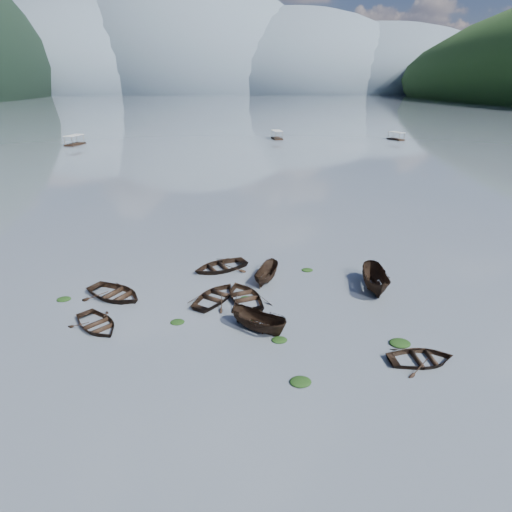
{
  "coord_description": "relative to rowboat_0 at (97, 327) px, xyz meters",
  "views": [
    {
      "loc": [
        -2.28,
        -17.86,
        14.84
      ],
      "look_at": [
        0.0,
        12.0,
        2.0
      ],
      "focal_mm": 28.0,
      "sensor_mm": 36.0,
      "label": 1
    }
  ],
  "objects": [
    {
      "name": "rowboat_1",
      "position": [
        7.8,
        3.13,
        0.0
      ],
      "size": [
        5.04,
        5.4,
        0.91
      ],
      "primitive_type": "imported",
      "rotation": [
        0.0,
        0.0,
        2.56
      ],
      "color": "black",
      "rests_on": "ground"
    },
    {
      "name": "rowboat_8",
      "position": [
        11.92,
        6.06,
        0.0
      ],
      "size": [
        2.88,
        4.04,
        1.47
      ],
      "primitive_type": "imported",
      "rotation": [
        0.0,
        0.0,
        2.71
      ],
      "color": "black",
      "rests_on": "ground"
    },
    {
      "name": "pontoon_centre",
      "position": [
        24.54,
        99.69,
        0.0
      ],
      "size": [
        3.03,
        6.29,
        2.34
      ],
      "primitive_type": null,
      "rotation": [
        0.0,
        0.0,
        0.08
      ],
      "color": "black",
      "rests_on": "ground"
    },
    {
      "name": "rowboat_5",
      "position": [
        20.32,
        3.83,
        0.0
      ],
      "size": [
        2.67,
        5.18,
        1.91
      ],
      "primitive_type": "imported",
      "rotation": [
        0.0,
        0.0,
        -0.17
      ],
      "color": "black",
      "rests_on": "ground"
    },
    {
      "name": "ground_plane",
      "position": [
        11.12,
        -5.46,
        0.0
      ],
      "size": [
        2400.0,
        2400.0,
        0.0
      ],
      "primitive_type": "plane",
      "color": "#4F5863"
    },
    {
      "name": "rowboat_4",
      "position": [
        19.9,
        -5.15,
        0.0
      ],
      "size": [
        3.97,
        2.87,
        0.81
      ],
      "primitive_type": "imported",
      "rotation": [
        0.0,
        0.0,
        1.59
      ],
      "color": "black",
      "rests_on": "ground"
    },
    {
      "name": "rowboat_2",
      "position": [
        10.71,
        -1.18,
        0.0
      ],
      "size": [
        4.22,
        3.8,
        1.6
      ],
      "primitive_type": "imported",
      "rotation": [
        0.0,
        0.0,
        0.9
      ],
      "color": "black",
      "rests_on": "ground"
    },
    {
      "name": "weed_clump_0",
      "position": [
        5.27,
        0.13,
        0.0
      ],
      "size": [
        0.97,
        0.79,
        0.21
      ],
      "primitive_type": "ellipsoid",
      "color": "black",
      "rests_on": "ground"
    },
    {
      "name": "weed_clump_5",
      "position": [
        -3.58,
        3.96,
        0.0
      ],
      "size": [
        1.05,
        0.85,
        0.22
      ],
      "primitive_type": "ellipsoid",
      "color": "black",
      "rests_on": "ground"
    },
    {
      "name": "rowboat_7",
      "position": [
        8.14,
        8.48,
        0.0
      ],
      "size": [
        5.85,
        5.19,
        1.0
      ],
      "primitive_type": "imported",
      "rotation": [
        0.0,
        0.0,
        5.15
      ],
      "color": "black",
      "rests_on": "ground"
    },
    {
      "name": "weed_clump_7",
      "position": [
        15.68,
        7.65,
        0.0
      ],
      "size": [
        1.0,
        0.8,
        0.22
      ],
      "primitive_type": "ellipsoid",
      "color": "black",
      "rests_on": "ground"
    },
    {
      "name": "rowboat_3",
      "position": [
        10.03,
        2.95,
        0.0
      ],
      "size": [
        4.45,
        5.31,
        0.94
      ],
      "primitive_type": "imported",
      "rotation": [
        0.0,
        0.0,
        3.44
      ],
      "color": "black",
      "rests_on": "ground"
    },
    {
      "name": "pontoon_right",
      "position": [
        59.43,
        95.26,
        0.0
      ],
      "size": [
        3.9,
        5.89,
        2.09
      ],
      "primitive_type": null,
      "rotation": [
        0.0,
        0.0,
        0.33
      ],
      "color": "black",
      "rests_on": "ground"
    },
    {
      "name": "haze_mtn_d",
      "position": [
        331.12,
        894.54,
        0.0
      ],
      "size": [
        520.0,
        520.0,
        220.0
      ],
      "primitive_type": "ellipsoid",
      "color": "#475666",
      "rests_on": "ground"
    },
    {
      "name": "weed_clump_6",
      "position": [
        10.11,
        3.01,
        0.0
      ],
      "size": [
        0.96,
        0.8,
        0.2
      ],
      "primitive_type": "ellipsoid",
      "color": "black",
      "rests_on": "ground"
    },
    {
      "name": "rowboat_6",
      "position": [
        0.16,
        4.1,
        0.0
      ],
      "size": [
        6.02,
        5.66,
        1.01
      ],
      "primitive_type": "imported",
      "rotation": [
        0.0,
        0.0,
        0.97
      ],
      "color": "black",
      "rests_on": "ground"
    },
    {
      "name": "rowboat_0",
      "position": [
        0.0,
        0.0,
        0.0
      ],
      "size": [
        4.89,
        5.02,
        0.85
      ],
      "primitive_type": "imported",
      "rotation": [
        0.0,
        0.0,
        0.71
      ],
      "color": "black",
      "rests_on": "ground"
    },
    {
      "name": "weed_clump_4",
      "position": [
        19.36,
        -3.4,
        0.0
      ],
      "size": [
        1.33,
        1.05,
        0.27
      ],
      "primitive_type": "ellipsoid",
      "color": "black",
      "rests_on": "ground"
    },
    {
      "name": "weed_clump_2",
      "position": [
        12.55,
        -6.4,
        0.0
      ],
      "size": [
        1.19,
        0.95,
        0.26
      ],
      "primitive_type": "ellipsoid",
      "color": "black",
      "rests_on": "ground"
    },
    {
      "name": "haze_mtn_a",
      "position": [
        -248.88,
        894.54,
        0.0
      ],
      "size": [
        520.0,
        520.0,
        280.0
      ],
      "primitive_type": "ellipsoid",
      "color": "#475666",
      "rests_on": "ground"
    },
    {
      "name": "haze_mtn_c",
      "position": [
        151.12,
        894.54,
        0.0
      ],
      "size": [
        520.0,
        520.0,
        260.0
      ],
      "primitive_type": "ellipsoid",
      "color": "#475666",
      "rests_on": "ground"
    },
    {
      "name": "haze_mtn_b",
      "position": [
        -48.88,
        894.54,
        0.0
      ],
      "size": [
        520.0,
        520.0,
        340.0
      ],
      "primitive_type": "ellipsoid",
      "color": "#475666",
      "rests_on": "ground"
    },
    {
      "name": "weed_clump_3",
      "position": [
        10.45,
        0.31,
        0.0
      ],
      "size": [
        0.95,
        0.81,
        0.21
      ],
      "primitive_type": "ellipsoid",
      "color": "black",
      "rests_on": "ground"
    },
    {
      "name": "weed_clump_1",
      "position": [
        11.92,
        -2.45,
        0.0
      ],
      "size": [
        1.0,
        0.8,
        0.22
      ],
      "primitive_type": "ellipsoid",
      "color": "black",
      "rests_on": "ground"
    },
    {
      "name": "pontoon_left",
      "position": [
        -31.47,
        90.95,
        0.0
      ],
      "size": [
        4.08,
        6.82,
        2.44
      ],
      "primitive_type": null,
      "rotation": [
        0.0,
        0.0,
        -0.24
      ],
      "color": "black",
      "rests_on": "ground"
    }
  ]
}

